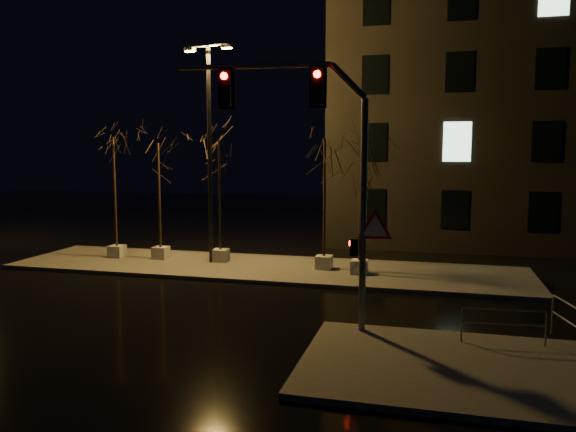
# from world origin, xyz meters

# --- Properties ---
(ground) EXTENTS (90.00, 90.00, 0.00)m
(ground) POSITION_xyz_m (0.00, 0.00, 0.00)
(ground) COLOR black
(ground) RESTS_ON ground
(median) EXTENTS (22.00, 5.00, 0.15)m
(median) POSITION_xyz_m (0.00, 6.00, 0.07)
(median) COLOR #4D4B45
(median) RESTS_ON ground
(sidewalk_corner) EXTENTS (7.00, 5.00, 0.15)m
(sidewalk_corner) POSITION_xyz_m (7.50, -3.50, 0.07)
(sidewalk_corner) COLOR #4D4B45
(sidewalk_corner) RESTS_ON ground
(building) EXTENTS (25.00, 12.00, 15.00)m
(building) POSITION_xyz_m (14.00, 18.00, 7.50)
(building) COLOR black
(building) RESTS_ON ground
(tree_0) EXTENTS (1.80, 1.80, 5.69)m
(tree_0) POSITION_xyz_m (-7.20, 6.33, 4.47)
(tree_0) COLOR #B0AEA4
(tree_0) RESTS_ON median
(tree_1) EXTENTS (1.80, 1.80, 5.41)m
(tree_1) POSITION_xyz_m (-5.05, 6.49, 4.25)
(tree_1) COLOR #B0AEA4
(tree_1) RESTS_ON median
(tree_2) EXTENTS (1.80, 1.80, 5.53)m
(tree_2) POSITION_xyz_m (-2.17, 6.58, 4.35)
(tree_2) COLOR #B0AEA4
(tree_2) RESTS_ON median
(tree_3) EXTENTS (1.80, 1.80, 5.53)m
(tree_3) POSITION_xyz_m (2.60, 6.20, 4.35)
(tree_3) COLOR #B0AEA4
(tree_3) RESTS_ON median
(tree_4) EXTENTS (1.80, 1.80, 4.60)m
(tree_4) POSITION_xyz_m (4.15, 5.64, 3.65)
(tree_4) COLOR #B0AEA4
(tree_4) RESTS_ON median
(traffic_signal_mast) EXTENTS (5.91, 0.71, 7.24)m
(traffic_signal_mast) POSITION_xyz_m (3.96, -1.63, 4.91)
(traffic_signal_mast) COLOR slate
(traffic_signal_mast) RESTS_ON sidewalk_corner
(streetlight_main) EXTENTS (2.35, 0.69, 9.40)m
(streetlight_main) POSITION_xyz_m (-2.50, 6.33, 5.58)
(streetlight_main) COLOR black
(streetlight_main) RESTS_ON median
(guard_rail_a) EXTENTS (2.09, 0.19, 0.91)m
(guard_rail_a) POSITION_xyz_m (8.77, -1.70, 0.74)
(guard_rail_a) COLOR slate
(guard_rail_a) RESTS_ON sidewalk_corner
(guard_rail_b) EXTENTS (0.54, 2.26, 1.09)m
(guard_rail_b) POSITION_xyz_m (10.38, -1.66, 0.86)
(guard_rail_b) COLOR slate
(guard_rail_b) RESTS_ON sidewalk_corner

